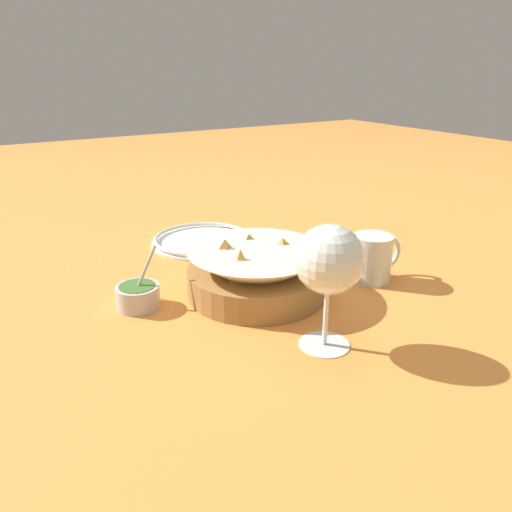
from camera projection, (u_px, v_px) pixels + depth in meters
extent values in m
plane|color=orange|center=(248.00, 295.00, 0.84)|extent=(4.00, 4.00, 0.00)
cylinder|color=olive|center=(256.00, 280.00, 0.85)|extent=(0.24, 0.24, 0.05)
cone|color=beige|center=(256.00, 270.00, 0.84)|extent=(0.23, 0.23, 0.08)
cylinder|color=#3D842D|center=(256.00, 279.00, 0.85)|extent=(0.18, 0.18, 0.01)
pyramid|color=#CC8E42|center=(283.00, 254.00, 0.86)|extent=(0.10, 0.09, 0.06)
pyramid|color=#CC8E42|center=(249.00, 249.00, 0.88)|extent=(0.08, 0.07, 0.06)
pyramid|color=#CC8E42|center=(225.00, 257.00, 0.84)|extent=(0.07, 0.06, 0.06)
pyramid|color=#CC8E42|center=(241.00, 268.00, 0.79)|extent=(0.07, 0.07, 0.07)
pyramid|color=#CC8E42|center=(256.00, 263.00, 0.83)|extent=(0.07, 0.07, 0.05)
cylinder|color=#B7B7BC|center=(138.00, 296.00, 0.80)|extent=(0.07, 0.07, 0.04)
cylinder|color=#42702D|center=(138.00, 293.00, 0.80)|extent=(0.06, 0.06, 0.03)
cylinder|color=#B7B7BC|center=(143.00, 274.00, 0.79)|extent=(0.05, 0.01, 0.09)
cylinder|color=silver|center=(324.00, 344.00, 0.70)|extent=(0.07, 0.07, 0.00)
cylinder|color=silver|center=(326.00, 316.00, 0.68)|extent=(0.01, 0.01, 0.09)
sphere|color=silver|center=(329.00, 259.00, 0.65)|extent=(0.09, 0.09, 0.09)
sphere|color=#E5B77F|center=(329.00, 268.00, 0.65)|extent=(0.06, 0.06, 0.06)
cylinder|color=silver|center=(372.00, 258.00, 0.89)|extent=(0.07, 0.07, 0.09)
cylinder|color=orange|center=(371.00, 263.00, 0.89)|extent=(0.06, 0.06, 0.06)
torus|color=silver|center=(388.00, 253.00, 0.91)|extent=(0.06, 0.01, 0.06)
cylinder|color=white|center=(203.00, 241.00, 1.09)|extent=(0.22, 0.22, 0.01)
torus|color=white|center=(203.00, 238.00, 1.08)|extent=(0.21, 0.21, 0.01)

